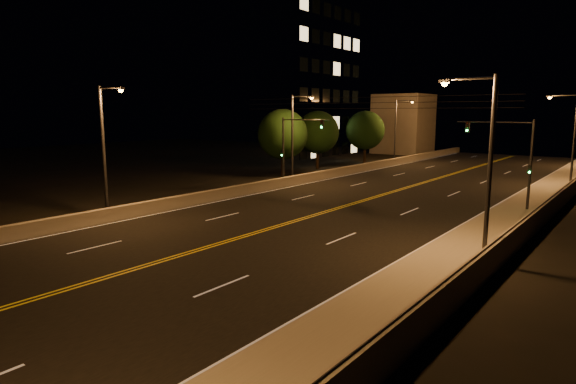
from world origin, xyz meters
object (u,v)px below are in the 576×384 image
Objects in this scene: streetlight_4 at (106,142)px; traffic_signal_left at (292,143)px; streetlight_5 at (295,132)px; tree_2 at (365,130)px; tree_1 at (318,132)px; tree_0 at (283,134)px; streetlight_1 at (484,155)px; streetlight_6 at (398,126)px; streetlight_2 at (571,134)px; traffic_signal_right at (515,154)px; building_tower at (259,60)px.

traffic_signal_left is at bearing 86.54° from streetlight_4.
streetlight_5 is 20.35m from tree_2.
tree_2 is (1.53, 8.96, 0.01)m from tree_1.
streetlight_1 is at bearing -35.22° from tree_0.
streetlight_6 reaches higher than tree_1.
tree_2 is (-4.41, 22.01, 0.41)m from traffic_signal_left.
streetlight_2 is at bearing 33.47° from traffic_signal_left.
streetlight_1 is 1.33× the size of traffic_signal_right.
traffic_signal_right is (19.91, 17.91, -0.92)m from streetlight_4.
streetlight_6 is 20.39m from tree_0.
streetlight_2 is 1.00× the size of streetlight_6.
building_tower is (-18.79, 17.32, 9.91)m from traffic_signal_left.
streetlight_6 is at bearing 39.12° from tree_2.
streetlight_1 is at bearing 12.95° from streetlight_4.
building_tower is at bearing 139.02° from streetlight_5.
tree_1 is at bearing 135.23° from streetlight_1.
streetlight_2 is at bearing 28.24° from streetlight_5.
streetlight_5 is at bearing 145.10° from streetlight_1.
traffic_signal_right is at bearing 41.97° from streetlight_4.
building_tower reaches higher than streetlight_6.
building_tower is 4.18× the size of tree_1.
streetlight_4 is at bearing -93.46° from traffic_signal_left.
streetlight_2 is 0.29× the size of building_tower.
building_tower reaches higher than streetlight_2.
tree_0 is at bearing 144.78° from streetlight_1.
traffic_signal_right is 18.83m from traffic_signal_left.
streetlight_4 is 40.06m from tree_2.
traffic_signal_right is at bearing 0.00° from traffic_signal_left.
streetlight_5 reaches higher than traffic_signal_right.
tree_1 is (-4.85, 30.96, -0.52)m from streetlight_4.
streetlight_5 is at bearing -37.10° from tree_0.
streetlight_2 is (0.00, 26.42, 0.00)m from streetlight_1.
tree_2 is at bearing 136.56° from traffic_signal_right.
tree_1 is at bearing 98.62° from tree_0.
streetlight_6 reaches higher than tree_2.
tree_1 is 9.09m from tree_2.
tree_2 is at bearing 18.08° from building_tower.
traffic_signal_left is at bearing 180.00° from traffic_signal_right.
traffic_signal_right and traffic_signal_left have the same top height.
streetlight_2 and streetlight_4 have the same top height.
streetlight_1 is 21.96m from streetlight_4.
streetlight_6 is (0.00, 42.63, 0.00)m from streetlight_4.
traffic_signal_left is (1.08, -1.94, -0.92)m from streetlight_5.
building_tower is at bearing 138.11° from tree_0.
traffic_signal_left is at bearing 147.40° from streetlight_1.
streetlight_1 and streetlight_5 have the same top height.
streetlight_5 reaches higher than tree_2.
streetlight_5 is 1.00× the size of streetlight_6.
tree_2 is (-3.33, 39.92, -0.50)m from streetlight_4.
streetlight_1 is at bearing -34.90° from streetlight_5.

